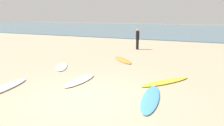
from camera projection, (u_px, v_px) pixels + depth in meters
ground_plane at (83, 97)px, 7.13m from camera, size 120.00×120.00×0.00m
ocean_water at (186, 29)px, 40.26m from camera, size 120.00×40.00×0.08m
surfboard_0 at (62, 66)px, 11.24m from camera, size 1.53×1.98×0.07m
surfboard_1 at (151, 98)px, 6.96m from camera, size 0.89×2.59×0.06m
surfboard_2 at (80, 80)px, 8.83m from camera, size 0.63×2.02×0.08m
surfboard_3 at (123, 60)px, 12.89m from camera, size 2.01×2.12×0.08m
surfboard_4 at (166, 82)px, 8.70m from camera, size 1.86×2.32×0.07m
surfboard_5 at (6, 87)px, 8.01m from camera, size 0.96×2.31×0.09m
beachgoer_near at (138, 38)px, 16.81m from camera, size 0.39×0.39×1.66m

